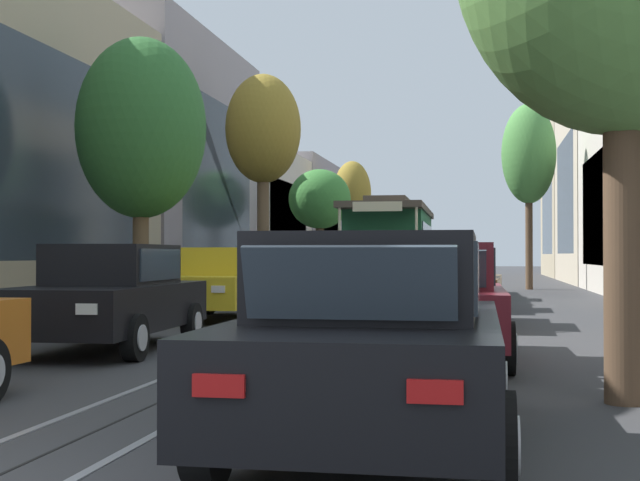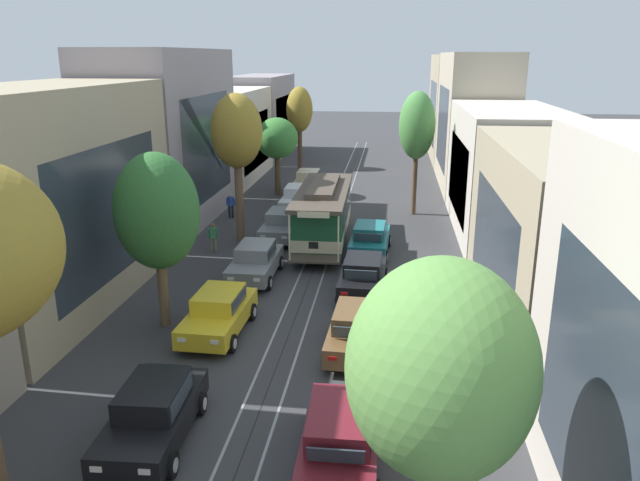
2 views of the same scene
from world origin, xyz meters
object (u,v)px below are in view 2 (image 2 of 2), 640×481
parked_car_teal_fifth_right (370,239)px  street_tree_kerb_left_far (300,110)px  parked_car_black_second_left (153,413)px  pedestrian_on_right_pavement (213,236)px  street_tree_kerb_left_second (157,212)px  parked_car_maroon_second_right (340,438)px  pedestrian_on_left_pavement (231,204)px  parked_car_grey_fourth_left (255,261)px  parked_car_brown_mid_right (357,329)px  cable_car_trolley (324,213)px  parked_car_grey_fifth_left (282,225)px  parked_car_yellow_mid_left (219,312)px  street_tree_kerb_right_second (417,126)px  parked_car_white_sixth_left (297,198)px  parked_car_beige_far_left (308,181)px  street_tree_kerb_right_near (440,370)px  street_tree_kerb_left_fourth (277,139)px  street_tree_kerb_left_mid (237,133)px  parked_car_black_fourth_right (363,275)px

parked_car_teal_fifth_right → street_tree_kerb_left_far: (-7.19, 24.05, 4.23)m
parked_car_black_second_left → pedestrian_on_right_pavement: 15.84m
street_tree_kerb_left_second → street_tree_kerb_left_far: size_ratio=0.92×
parked_car_maroon_second_right → pedestrian_on_left_pavement: parked_car_maroon_second_right is taller
parked_car_grey_fourth_left → pedestrian_on_left_pavement: size_ratio=2.78×
parked_car_brown_mid_right → cable_car_trolley: size_ratio=0.48×
parked_car_grey_fifth_left → parked_car_brown_mid_right: same height
street_tree_kerb_left_far → pedestrian_on_right_pavement: (-0.72, -24.70, -4.15)m
parked_car_yellow_mid_left → street_tree_kerb_right_second: bearing=67.7°
parked_car_grey_fifth_left → pedestrian_on_right_pavement: bearing=-137.8°
parked_car_black_second_left → parked_car_grey_fifth_left: 18.31m
parked_car_white_sixth_left → street_tree_kerb_right_second: (7.44, -0.08, 4.70)m
parked_car_white_sixth_left → parked_car_teal_fifth_right: (5.01, -8.50, 0.00)m
parked_car_maroon_second_right → parked_car_beige_far_left: bearing=99.3°
cable_car_trolley → pedestrian_on_right_pavement: 5.87m
parked_car_teal_fifth_right → street_tree_kerb_right_near: size_ratio=0.68×
parked_car_black_second_left → street_tree_kerb_right_second: (7.36, 24.63, 4.70)m
parked_car_white_sixth_left → pedestrian_on_right_pavement: bearing=-107.5°
parked_car_yellow_mid_left → parked_car_grey_fifth_left: same height
pedestrian_on_right_pavement → street_tree_kerb_left_far: bearing=88.3°
parked_car_maroon_second_right → parked_car_brown_mid_right: size_ratio=0.99×
street_tree_kerb_left_fourth → pedestrian_on_left_pavement: street_tree_kerb_left_fourth is taller
parked_car_beige_far_left → street_tree_kerb_left_mid: (-2.00, -12.36, 4.99)m
parked_car_black_second_left → parked_car_teal_fifth_right: size_ratio=1.00×
parked_car_black_fourth_right → street_tree_kerb_left_fourth: size_ratio=0.80×
parked_car_brown_mid_right → parked_car_teal_fifth_right: size_ratio=1.00×
parked_car_white_sixth_left → street_tree_kerb_left_fourth: size_ratio=0.79×
parked_car_yellow_mid_left → parked_car_brown_mid_right: 5.09m
parked_car_black_fourth_right → parked_car_teal_fifth_right: (0.08, 5.23, 0.00)m
parked_car_brown_mid_right → parked_car_yellow_mid_left: bearing=171.4°
parked_car_maroon_second_right → parked_car_teal_fifth_right: 16.70m
parked_car_grey_fifth_left → street_tree_kerb_right_second: 10.73m
street_tree_kerb_left_mid → pedestrian_on_left_pavement: bearing=111.1°
parked_car_grey_fourth_left → street_tree_kerb_left_far: bearing=94.5°
parked_car_black_fourth_right → street_tree_kerb_right_second: 14.65m
parked_car_grey_fourth_left → street_tree_kerb_left_second: size_ratio=0.67×
parked_car_maroon_second_right → street_tree_kerb_right_second: street_tree_kerb_right_second is taller
parked_car_white_sixth_left → cable_car_trolley: size_ratio=0.48×
parked_car_maroon_second_right → street_tree_kerb_left_fourth: 30.50m
parked_car_black_fourth_right → street_tree_kerb_right_near: bearing=-82.3°
parked_car_yellow_mid_left → pedestrian_on_left_pavement: bearing=103.3°
pedestrian_on_left_pavement → street_tree_kerb_left_second: bearing=-84.2°
street_tree_kerb_left_mid → street_tree_kerb_left_far: 22.39m
street_tree_kerb_left_far → street_tree_kerb_left_mid: bearing=-89.7°
parked_car_maroon_second_right → parked_car_black_fourth_right: bearing=90.1°
parked_car_black_second_left → street_tree_kerb_left_fourth: bearing=94.3°
parked_car_white_sixth_left → parked_car_black_fourth_right: bearing=-70.2°
parked_car_beige_far_left → cable_car_trolley: cable_car_trolley is taller
parked_car_black_second_left → parked_car_teal_fifth_right: 16.95m
parked_car_grey_fifth_left → parked_car_white_sixth_left: size_ratio=1.00×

